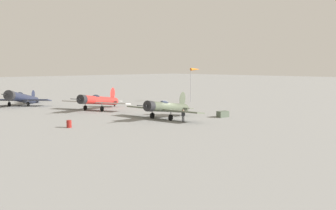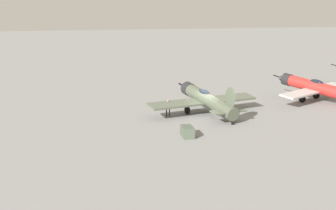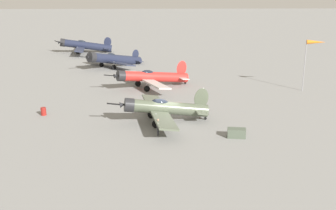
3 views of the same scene
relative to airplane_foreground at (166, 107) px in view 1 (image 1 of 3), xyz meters
The scene contains 8 objects.
ground_plane 1.59m from the airplane_foreground, behind, with size 400.00×400.00×0.00m, color gray.
airplane_foreground is the anchor object (origin of this frame).
airplane_mid_apron 14.46m from the airplane_foreground, 84.63° to the right, with size 11.26×11.41×3.43m.
airplane_far_line 30.07m from the airplane_foreground, 75.20° to the right, with size 9.84×9.83×3.57m.
ground_crew_mechanic 3.82m from the airplane_foreground, 81.26° to the left, with size 0.29×0.62×1.61m.
equipment_crate 8.05m from the airplane_foreground, 145.62° to the left, with size 1.75×1.12×0.85m.
fuel_drum 13.08m from the airplane_foreground, 12.29° to the right, with size 0.60×0.60×0.85m.
windsock_mast 23.59m from the airplane_foreground, 148.07° to the right, with size 2.41×0.86×6.66m.
Camera 1 is at (32.66, 33.69, 7.04)m, focal length 37.46 mm.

